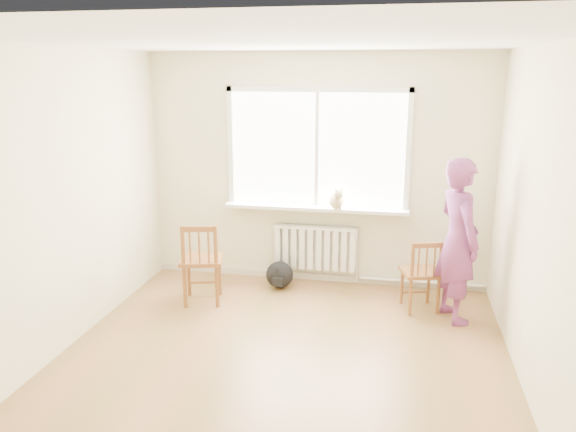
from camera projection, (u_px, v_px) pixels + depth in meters
The scene contains 13 objects.
floor at pixel (277, 374), 4.75m from camera, with size 4.50×4.50×0.00m, color #97653E.
ceiling at pixel (275, 41), 4.07m from camera, with size 4.50×4.50×0.00m, color white.
back_wall at pixel (317, 171), 6.54m from camera, with size 4.00×0.01×2.70m, color beige.
window at pixel (317, 144), 6.44m from camera, with size 2.12×0.05×1.42m.
windowsill at pixel (315, 208), 6.55m from camera, with size 2.15×0.22×0.04m, color white.
radiator at pixel (315, 247), 6.69m from camera, with size 1.00×0.12×0.55m.
heating_pipe at pixel (421, 282), 6.57m from camera, with size 0.04×0.04×1.40m, color silver.
baseboard at pixel (316, 277), 6.86m from camera, with size 4.00×0.03×0.08m, color beige.
chair_left at pixel (201, 263), 6.08m from camera, with size 0.54×0.53×0.92m.
chair_right at pixel (422, 275), 5.89m from camera, with size 0.48×0.47×0.79m.
person at pixel (458, 241), 5.61m from camera, with size 0.61×0.40×1.67m, color #B53F3C.
cat at pixel (337, 200), 6.38m from camera, with size 0.23×0.40×0.27m.
backpack at pixel (280, 275), 6.58m from camera, with size 0.32×0.24×0.32m, color black.
Camera 1 is at (0.93, -4.16, 2.50)m, focal length 35.00 mm.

